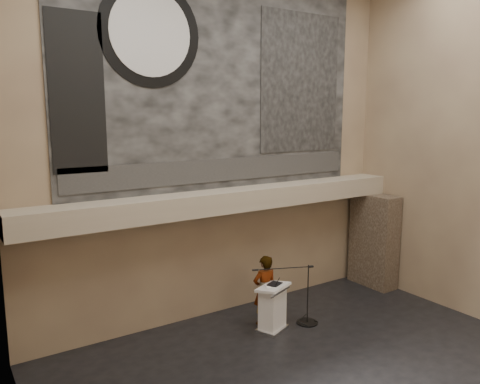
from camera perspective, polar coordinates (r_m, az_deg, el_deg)
floor at (r=9.65m, az=11.27°, el=-21.89°), size 10.00×10.00×0.00m
wall_back at (r=11.45m, az=-2.20°, el=5.75°), size 10.00×0.02×8.50m
wall_left at (r=5.91m, az=-24.34°, el=1.36°), size 0.02×8.00×8.50m
soffit at (r=11.27m, az=-1.11°, el=-0.97°), size 10.00×0.80×0.50m
sprinkler_left at (r=10.54m, az=-8.37°, el=-3.37°), size 0.04×0.04×0.06m
sprinkler_right at (r=12.38m, az=6.49°, el=-1.40°), size 0.04×0.04×0.06m
banner at (r=11.42m, az=-2.17°, el=13.02°), size 8.00×0.05×5.00m
banner_text_strip at (r=11.44m, az=-2.00°, el=2.73°), size 7.76×0.02×0.55m
banner_clock_rim at (r=10.68m, az=-10.85°, el=18.50°), size 2.30×0.02×2.30m
banner_clock_face at (r=10.66m, az=-10.80°, el=18.52°), size 1.84×0.02×1.84m
banner_building_print at (r=12.80m, az=7.42°, el=13.02°), size 2.60×0.02×3.60m
banner_brick_print at (r=10.04m, az=-19.24°, el=11.27°), size 1.10×0.02×3.20m
stone_pier at (r=14.29m, az=16.00°, el=-5.67°), size 0.60×1.40×2.70m
lectern at (r=11.19m, az=3.97°, el=-13.93°), size 0.91×0.79×1.14m
binder at (r=11.02m, az=4.26°, el=-11.14°), size 0.39×0.36×0.04m
papers at (r=10.94m, az=3.64°, el=-11.37°), size 0.27×0.31×0.00m
speaker_person at (r=11.40m, az=3.02°, el=-11.85°), size 0.65×0.46×1.70m
mic_stand at (r=11.76m, az=7.94°, el=-14.53°), size 1.53×0.80×1.46m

